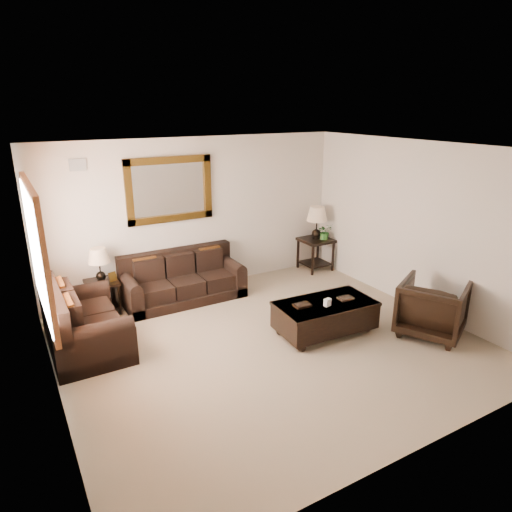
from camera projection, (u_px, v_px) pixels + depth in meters
room at (271, 253)px, 6.02m from camera, size 5.51×5.01×2.71m
window at (38, 252)px, 5.42m from camera, size 0.07×1.96×1.66m
mirror at (170, 190)px, 7.66m from camera, size 1.50×0.06×1.10m
air_vent at (78, 165)px, 6.85m from camera, size 0.25×0.02×0.18m
sofa at (182, 282)px, 7.85m from camera, size 2.03×0.87×0.83m
loveseat at (81, 325)px, 6.24m from camera, size 0.97×1.64×0.92m
end_table_left at (100, 271)px, 7.20m from camera, size 0.50×0.50×1.09m
end_table_right at (316, 229)px, 9.09m from camera, size 0.59×0.59×1.30m
coffee_table at (325, 314)px, 6.67m from camera, size 1.48×0.86×0.61m
armchair at (433, 306)px, 6.59m from camera, size 1.13×1.16×0.90m
potted_plant at (325, 233)px, 9.08m from camera, size 0.33×0.36×0.25m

